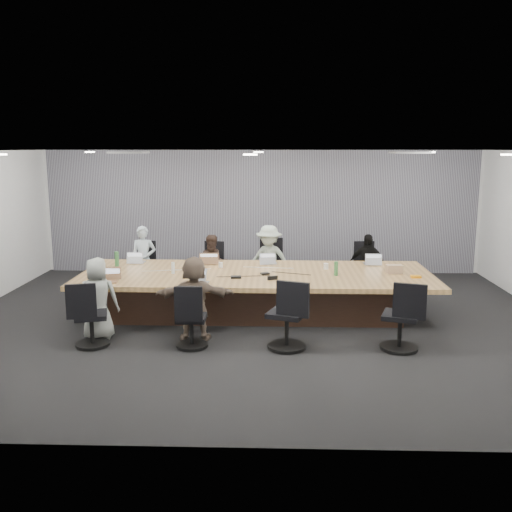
{
  "coord_description": "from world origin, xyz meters",
  "views": [
    {
      "loc": [
        0.31,
        -9.06,
        2.86
      ],
      "look_at": [
        0.0,
        0.4,
        1.05
      ],
      "focal_mm": 40.0,
      "sensor_mm": 36.0,
      "label": 1
    }
  ],
  "objects_px": {
    "conference_table": "(256,292)",
    "stapler": "(273,278)",
    "chair_2": "(269,269)",
    "person_1": "(214,265)",
    "chair_5": "(191,323)",
    "bottle_clear": "(173,268)",
    "canvas_bag": "(394,269)",
    "laptop_1": "(210,262)",
    "bottle_green_left": "(117,259)",
    "laptop_0": "(137,262)",
    "chair_6": "(287,319)",
    "person_5": "(194,298)",
    "chair_0": "(148,271)",
    "person_4": "(98,298)",
    "laptop_3": "(372,264)",
    "snack_packet": "(416,277)",
    "person_3": "(367,265)",
    "laptop_2": "(269,263)",
    "laptop_5": "(199,283)",
    "laptop_4": "(108,282)",
    "chair_4": "(91,321)",
    "person_0": "(144,260)",
    "chair_7": "(400,321)",
    "chair_1": "(216,272)",
    "mug_brown": "(103,268)",
    "bottle_green_right": "(336,269)",
    "person_2": "(269,260)",
    "chair_3": "(364,272)"
  },
  "relations": [
    {
      "from": "person_3",
      "to": "person_5",
      "type": "distance_m",
      "value": 4.03
    },
    {
      "from": "bottle_clear",
      "to": "canvas_bag",
      "type": "relative_size",
      "value": 0.73
    },
    {
      "from": "laptop_1",
      "to": "bottle_green_left",
      "type": "xyz_separation_m",
      "value": [
        -1.66,
        -0.34,
        0.12
      ]
    },
    {
      "from": "chair_5",
      "to": "bottle_green_right",
      "type": "xyz_separation_m",
      "value": [
        2.23,
        1.52,
        0.49
      ]
    },
    {
      "from": "snack_packet",
      "to": "chair_3",
      "type": "bearing_deg",
      "value": 105.11
    },
    {
      "from": "laptop_2",
      "to": "person_3",
      "type": "height_order",
      "value": "person_3"
    },
    {
      "from": "chair_0",
      "to": "chair_7",
      "type": "height_order",
      "value": "chair_7"
    },
    {
      "from": "conference_table",
      "to": "snack_packet",
      "type": "bearing_deg",
      "value": -6.51
    },
    {
      "from": "chair_4",
      "to": "laptop_1",
      "type": "height_order",
      "value": "chair_4"
    },
    {
      "from": "chair_5",
      "to": "laptop_0",
      "type": "bearing_deg",
      "value": 118.22
    },
    {
      "from": "conference_table",
      "to": "person_2",
      "type": "xyz_separation_m",
      "value": [
        0.21,
        1.35,
        0.29
      ]
    },
    {
      "from": "chair_2",
      "to": "bottle_clear",
      "type": "relative_size",
      "value": 4.46
    },
    {
      "from": "chair_1",
      "to": "person_0",
      "type": "relative_size",
      "value": 0.55
    },
    {
      "from": "chair_7",
      "to": "laptop_4",
      "type": "xyz_separation_m",
      "value": [
        -4.45,
        0.9,
        0.33
      ]
    },
    {
      "from": "chair_3",
      "to": "stapler",
      "type": "bearing_deg",
      "value": 44.02
    },
    {
      "from": "person_3",
      "to": "laptop_3",
      "type": "height_order",
      "value": "person_3"
    },
    {
      "from": "person_1",
      "to": "laptop_3",
      "type": "distance_m",
      "value": 3.05
    },
    {
      "from": "person_1",
      "to": "bottle_clear",
      "type": "distance_m",
      "value": 1.58
    },
    {
      "from": "chair_4",
      "to": "person_0",
      "type": "relative_size",
      "value": 0.57
    },
    {
      "from": "chair_6",
      "to": "laptop_3",
      "type": "height_order",
      "value": "chair_6"
    },
    {
      "from": "conference_table",
      "to": "bottle_clear",
      "type": "bearing_deg",
      "value": -175.25
    },
    {
      "from": "chair_5",
      "to": "person_1",
      "type": "height_order",
      "value": "person_1"
    },
    {
      "from": "chair_5",
      "to": "laptop_4",
      "type": "relative_size",
      "value": 2.53
    },
    {
      "from": "person_1",
      "to": "person_4",
      "type": "xyz_separation_m",
      "value": [
        -1.46,
        -2.7,
        0.03
      ]
    },
    {
      "from": "chair_7",
      "to": "laptop_4",
      "type": "relative_size",
      "value": 2.92
    },
    {
      "from": "chair_2",
      "to": "person_1",
      "type": "bearing_deg",
      "value": 7.16
    },
    {
      "from": "chair_1",
      "to": "chair_6",
      "type": "xyz_separation_m",
      "value": [
        1.38,
        -3.4,
        0.06
      ]
    },
    {
      "from": "chair_0",
      "to": "bottle_clear",
      "type": "bearing_deg",
      "value": 132.34
    },
    {
      "from": "person_4",
      "to": "laptop_2",
      "type": "bearing_deg",
      "value": -144.84
    },
    {
      "from": "laptop_1",
      "to": "laptop_5",
      "type": "height_order",
      "value": "same"
    },
    {
      "from": "person_3",
      "to": "chair_5",
      "type": "bearing_deg",
      "value": -120.96
    },
    {
      "from": "person_4",
      "to": "stapler",
      "type": "distance_m",
      "value": 2.75
    },
    {
      "from": "person_0",
      "to": "bottle_green_left",
      "type": "bearing_deg",
      "value": -108.27
    },
    {
      "from": "person_1",
      "to": "person_5",
      "type": "height_order",
      "value": "person_5"
    },
    {
      "from": "person_3",
      "to": "canvas_bag",
      "type": "distance_m",
      "value": 1.36
    },
    {
      "from": "chair_7",
      "to": "person_0",
      "type": "distance_m",
      "value": 5.34
    },
    {
      "from": "conference_table",
      "to": "snack_packet",
      "type": "distance_m",
      "value": 2.69
    },
    {
      "from": "bottle_clear",
      "to": "mug_brown",
      "type": "height_order",
      "value": "bottle_clear"
    },
    {
      "from": "person_1",
      "to": "laptop_4",
      "type": "xyz_separation_m",
      "value": [
        -1.46,
        -2.15,
        0.16
      ]
    },
    {
      "from": "laptop_3",
      "to": "bottle_clear",
      "type": "height_order",
      "value": "bottle_clear"
    },
    {
      "from": "conference_table",
      "to": "bottle_green_left",
      "type": "height_order",
      "value": "bottle_green_left"
    },
    {
      "from": "person_1",
      "to": "mug_brown",
      "type": "distance_m",
      "value": 2.25
    },
    {
      "from": "person_4",
      "to": "mug_brown",
      "type": "xyz_separation_m",
      "value": [
        -0.31,
        1.32,
        0.18
      ]
    },
    {
      "from": "chair_6",
      "to": "person_5",
      "type": "relative_size",
      "value": 0.68
    },
    {
      "from": "laptop_0",
      "to": "stapler",
      "type": "relative_size",
      "value": 1.76
    },
    {
      "from": "chair_6",
      "to": "person_1",
      "type": "distance_m",
      "value": 3.35
    },
    {
      "from": "laptop_1",
      "to": "bottle_green_left",
      "type": "distance_m",
      "value": 1.7
    },
    {
      "from": "chair_6",
      "to": "laptop_1",
      "type": "xyz_separation_m",
      "value": [
        -1.38,
        2.5,
        0.31
      ]
    },
    {
      "from": "chair_1",
      "to": "person_5",
      "type": "bearing_deg",
      "value": 101.46
    },
    {
      "from": "conference_table",
      "to": "stapler",
      "type": "bearing_deg",
      "value": -61.78
    }
  ]
}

